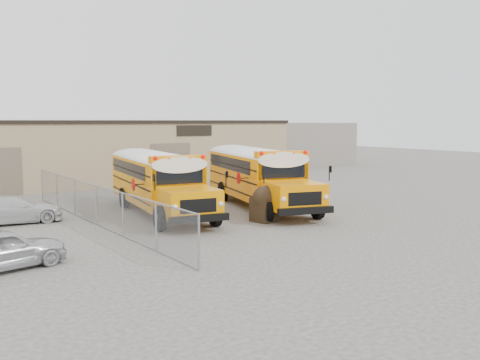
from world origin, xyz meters
TOP-DOWN VIEW (x-y plane):
  - ground at (0.00, 0.00)m, footprint 120.00×120.00m
  - warehouse at (-0.00, 19.99)m, footprint 30.20×10.20m
  - chainlink_fence at (-6.00, 3.00)m, footprint 0.07×18.07m
  - distant_building_right at (24.00, 24.00)m, footprint 10.00×8.00m
  - school_bus_left at (-1.21, 10.64)m, footprint 4.37×10.97m
  - school_bus_right at (4.93, 9.56)m, footprint 5.57×11.32m
  - tarp_bundle at (0.69, -0.66)m, footprint 1.27×1.22m
  - car_silver at (-11.00, -2.40)m, footprint 4.12×2.26m
  - car_white at (-9.00, 5.50)m, footprint 4.45×2.14m

SIDE VIEW (x-z plane):
  - ground at x=0.00m, z-range 0.00..0.00m
  - car_white at x=-9.00m, z-range 0.00..1.25m
  - car_silver at x=-11.00m, z-range 0.00..1.33m
  - tarp_bundle at x=0.69m, z-range 0.02..1.69m
  - chainlink_fence at x=-6.00m, z-range 0.00..1.80m
  - school_bus_left at x=-1.21m, z-range 0.25..3.37m
  - school_bus_right at x=4.93m, z-range 0.25..3.47m
  - distant_building_right at x=24.00m, z-range 0.00..4.40m
  - warehouse at x=0.00m, z-range 0.04..4.71m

